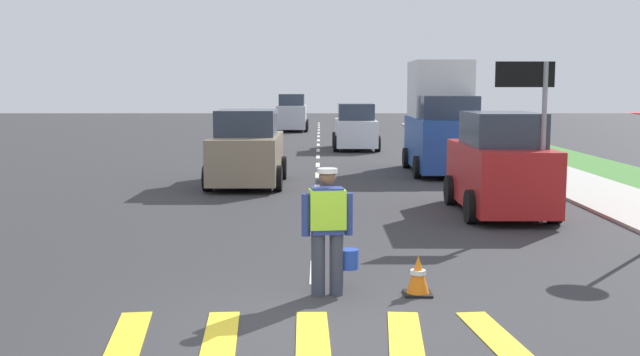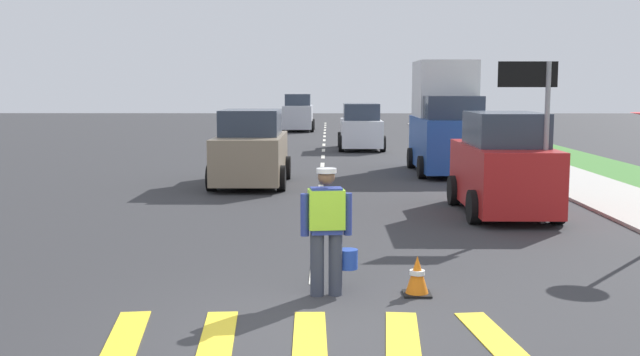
% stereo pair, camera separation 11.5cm
% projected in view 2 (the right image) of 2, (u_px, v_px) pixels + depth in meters
% --- Properties ---
extents(ground_plane, '(96.00, 96.00, 0.00)m').
position_uv_depth(ground_plane, '(323.00, 156.00, 28.98)').
color(ground_plane, '#333335').
extents(sidewalk_right, '(2.40, 72.00, 0.14)m').
position_uv_depth(sidewalk_right, '(614.00, 198.00, 17.99)').
color(sidewalk_right, '#B2ADA3').
rests_on(sidewalk_right, ground).
extents(crosswalk_stripes, '(4.59, 1.93, 0.01)m').
position_uv_depth(crosswalk_stripes, '(310.00, 339.00, 7.93)').
color(crosswalk_stripes, yellow).
rests_on(crosswalk_stripes, ground).
extents(lane_center_line, '(0.14, 46.40, 0.01)m').
position_uv_depth(lane_center_line, '(324.00, 147.00, 33.15)').
color(lane_center_line, silver).
rests_on(lane_center_line, ground).
extents(road_worker, '(0.75, 0.43, 1.67)m').
position_uv_depth(road_worker, '(328.00, 225.00, 9.53)').
color(road_worker, '#383D4C').
rests_on(road_worker, ground).
extents(lane_direction_sign, '(1.16, 0.11, 3.20)m').
position_uv_depth(lane_direction_sign, '(535.00, 102.00, 14.40)').
color(lane_direction_sign, gray).
rests_on(lane_direction_sign, ground).
extents(traffic_cone_near, '(0.36, 0.36, 0.52)m').
position_uv_depth(traffic_cone_near, '(417.00, 276.00, 9.61)').
color(traffic_cone_near, black).
rests_on(traffic_cone_near, ground).
extents(delivery_truck, '(2.16, 4.60, 3.54)m').
position_uv_depth(delivery_truck, '(447.00, 122.00, 23.33)').
color(delivery_truck, '#1E4799').
rests_on(delivery_truck, ground).
extents(car_parked_curbside, '(1.86, 3.84, 2.18)m').
position_uv_depth(car_parked_curbside, '(503.00, 167.00, 15.69)').
color(car_parked_curbside, red).
rests_on(car_parked_curbside, ground).
extents(car_outgoing_far, '(1.97, 3.96, 2.00)m').
position_uv_depth(car_outgoing_far, '(361.00, 128.00, 32.08)').
color(car_outgoing_far, silver).
rests_on(car_outgoing_far, ground).
extents(car_oncoming_lead, '(2.05, 4.11, 2.08)m').
position_uv_depth(car_oncoming_lead, '(251.00, 150.00, 20.44)').
color(car_oncoming_lead, gray).
rests_on(car_oncoming_lead, ground).
extents(car_oncoming_third, '(2.00, 4.23, 2.28)m').
position_uv_depth(car_oncoming_third, '(298.00, 114.00, 45.69)').
color(car_oncoming_third, silver).
rests_on(car_oncoming_third, ground).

